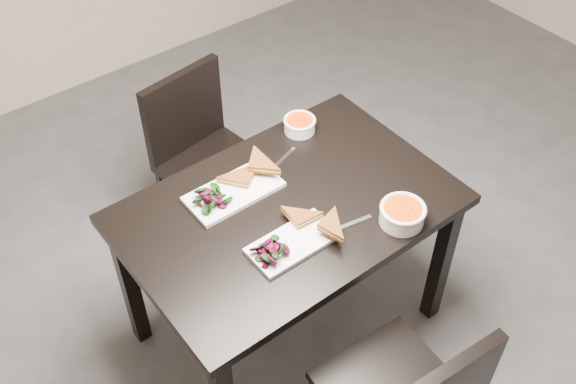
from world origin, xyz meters
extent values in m
plane|color=#47474C|center=(0.00, 0.00, 0.00)|extent=(5.00, 5.00, 0.00)
cube|color=black|center=(-0.43, 0.28, 0.73)|extent=(1.20, 0.80, 0.04)
cube|color=black|center=(0.11, -0.06, 0.35)|extent=(0.06, 0.06, 0.71)
cube|color=black|center=(-0.97, 0.62, 0.35)|extent=(0.06, 0.06, 0.71)
cube|color=black|center=(0.11, 0.62, 0.35)|extent=(0.06, 0.06, 0.71)
cube|color=black|center=(-0.30, -0.22, 0.21)|extent=(0.04, 0.04, 0.41)
cube|color=black|center=(-0.35, 0.92, 0.43)|extent=(0.48, 0.48, 0.04)
cube|color=black|center=(-0.50, 0.71, 0.21)|extent=(0.05, 0.05, 0.41)
cube|color=black|center=(-0.15, 0.77, 0.21)|extent=(0.05, 0.05, 0.41)
cube|color=black|center=(-0.55, 1.07, 0.21)|extent=(0.05, 0.05, 0.41)
cube|color=black|center=(-0.20, 1.12, 0.21)|extent=(0.05, 0.05, 0.41)
cube|color=black|center=(-0.38, 1.11, 0.65)|extent=(0.42, 0.10, 0.40)
cube|color=white|center=(-0.53, 0.12, 0.76)|extent=(0.32, 0.16, 0.02)
cylinder|color=white|center=(-0.15, -0.03, 0.78)|extent=(0.16, 0.16, 0.06)
cylinder|color=#F5530B|center=(-0.15, -0.03, 0.81)|extent=(0.14, 0.14, 0.02)
torus|color=white|center=(-0.15, -0.03, 0.82)|extent=(0.17, 0.17, 0.02)
cube|color=silver|center=(-0.31, 0.07, 0.75)|extent=(0.18, 0.05, 0.00)
cube|color=white|center=(-0.55, 0.45, 0.76)|extent=(0.36, 0.18, 0.02)
cylinder|color=white|center=(-0.13, 0.59, 0.77)|extent=(0.13, 0.13, 0.05)
cylinder|color=#F5530B|center=(-0.13, 0.59, 0.80)|extent=(0.11, 0.11, 0.02)
torus|color=white|center=(-0.13, 0.59, 0.80)|extent=(0.13, 0.13, 0.01)
cube|color=silver|center=(-0.30, 0.49, 0.75)|extent=(0.18, 0.07, 0.00)
camera|label=1|loc=(-1.47, -1.08, 2.52)|focal=41.99mm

